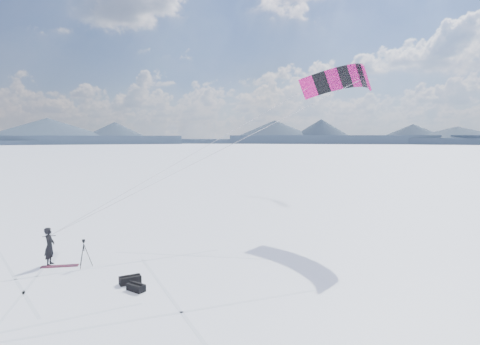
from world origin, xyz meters
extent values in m
plane|color=white|center=(0.00, 0.00, 0.00)|extent=(1800.00, 1800.00, 0.00)
cube|color=#1D2C3E|center=(209.56, 241.84, 2.05)|extent=(142.83, 132.24, 4.09)
cone|color=#1D2C3E|center=(209.56, 241.84, 4.09)|extent=(90.28, 90.28, 8.00)
cube|color=#1D2C3E|center=(132.93, 291.08, 2.05)|extent=(155.14, 103.25, 4.09)
cone|color=#1D2C3E|center=(132.93, 291.08, 4.09)|extent=(84.80, 84.80, 8.00)
cube|color=#1D2C3E|center=(45.54, 316.74, 2.05)|extent=(154.88, 65.89, 4.09)
cone|color=#1D2C3E|center=(45.54, 316.74, 4.09)|extent=(72.46, 72.46, 8.00)
cube|color=#1D2C3E|center=(-45.54, 316.74, 2.05)|extent=(154.88, 65.89, 4.09)
cone|color=#1D2C3E|center=(-45.54, 316.74, 4.09)|extent=(72.46, 72.46, 8.00)
cube|color=silver|center=(-1.60, 0.60, 0.00)|extent=(6.45, 7.79, 0.01)
cube|color=silver|center=(0.10, 2.90, 0.00)|extent=(11.66, 3.07, 0.01)
cube|color=silver|center=(1.80, -2.80, 0.00)|extent=(1.27, 5.91, 0.01)
cube|color=silver|center=(3.50, -0.50, 0.00)|extent=(6.52, 4.83, 0.01)
cube|color=silver|center=(5.20, 1.80, 0.00)|extent=(8.85, 4.87, 0.01)
imported|color=black|center=(-1.20, 2.61, 0.00)|extent=(0.44, 0.64, 1.68)
cube|color=maroon|center=(-0.74, 2.28, 0.02)|extent=(1.55, 0.32, 0.04)
cylinder|color=black|center=(0.50, 2.02, 0.52)|extent=(0.36, 0.09, 1.04)
cylinder|color=black|center=(0.22, 2.12, 0.52)|extent=(0.26, 0.30, 1.04)
cylinder|color=black|center=(0.27, 1.83, 0.52)|extent=(0.15, 0.35, 1.04)
cylinder|color=black|center=(0.33, 1.99, 0.87)|extent=(0.03, 0.03, 0.33)
cube|color=black|center=(0.33, 1.99, 1.09)|extent=(0.08, 0.08, 0.05)
cube|color=black|center=(0.33, 1.99, 1.18)|extent=(0.14, 0.11, 0.09)
cylinder|color=black|center=(0.33, 2.08, 1.18)|extent=(0.07, 0.09, 0.07)
cube|color=black|center=(2.42, -0.46, 0.15)|extent=(0.87, 0.60, 0.30)
cylinder|color=black|center=(2.42, -0.46, 0.32)|extent=(0.75, 0.30, 0.08)
cube|color=black|center=(2.68, -1.25, 0.13)|extent=(0.74, 0.75, 0.26)
cylinder|color=black|center=(2.68, -1.25, 0.28)|extent=(0.52, 0.54, 0.08)
cube|color=#BC0F66|center=(14.75, 4.32, 8.90)|extent=(1.02, 1.05, 1.57)
cube|color=black|center=(14.99, 5.18, 9.12)|extent=(0.82, 1.11, 1.49)
cube|color=#BC0F66|center=(15.03, 6.10, 9.26)|extent=(0.74, 1.11, 1.40)
cube|color=black|center=(14.88, 7.03, 9.30)|extent=(0.93, 1.10, 1.31)
cube|color=#BC0F66|center=(14.53, 7.91, 9.26)|extent=(1.10, 1.05, 1.40)
cube|color=black|center=(14.03, 8.68, 9.12)|extent=(1.25, 0.95, 1.49)
cube|color=#BC0F66|center=(13.38, 9.30, 8.90)|extent=(1.37, 0.79, 1.57)
cylinder|color=#90919F|center=(6.77, 3.47, 5.10)|extent=(15.97, 1.73, 7.62)
cylinder|color=#90919F|center=(6.09, 5.95, 5.10)|extent=(14.60, 6.71, 7.62)
cylinder|color=black|center=(-1.20, 2.61, 1.30)|extent=(0.54, 0.17, 0.03)
camera|label=1|loc=(3.55, -16.03, 5.65)|focal=30.00mm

